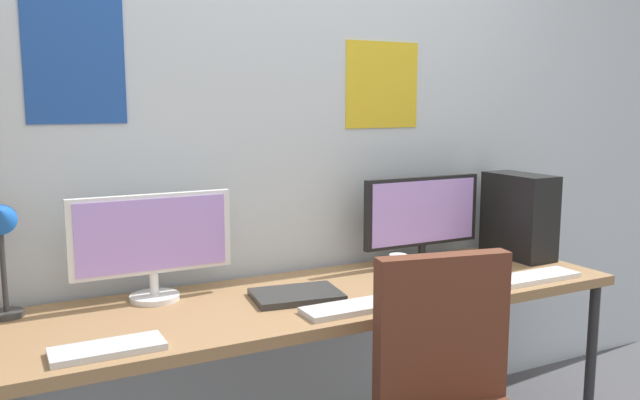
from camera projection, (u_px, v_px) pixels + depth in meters
wall_back at (280, 139)px, 2.75m from camera, size 4.78×0.11×2.60m
desk at (326, 305)px, 2.47m from camera, size 2.38×0.68×0.74m
monitor_left at (152, 241)px, 2.34m from camera, size 0.58×0.18×0.39m
monitor_right at (422, 216)px, 2.89m from camera, size 0.59×0.18×0.39m
pc_tower at (519, 216)px, 3.01m from camera, size 0.17×0.34×0.39m
desk_lamp at (1, 236)px, 2.12m from camera, size 0.11×0.15×0.43m
keyboard_left at (108, 349)px, 1.88m from camera, size 0.32×0.13×0.02m
keyboard_center at (357, 307)px, 2.26m from camera, size 0.40×0.13×0.02m
keyboard_right at (534, 277)px, 2.64m from camera, size 0.40×0.13×0.02m
mouse_left_side at (418, 293)px, 2.40m from camera, size 0.06×0.10×0.03m
mouse_right_side at (460, 283)px, 2.54m from camera, size 0.06×0.10×0.03m
laptop_closed at (296, 295)px, 2.39m from camera, size 0.35×0.26×0.02m
coffee_mug at (399, 265)px, 2.70m from camera, size 0.11×0.08×0.09m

